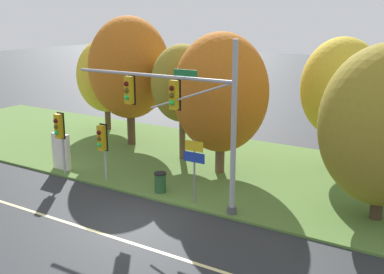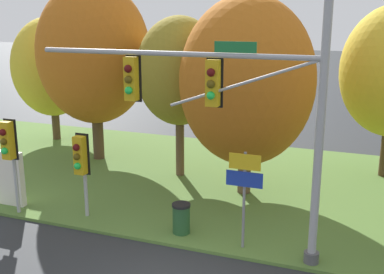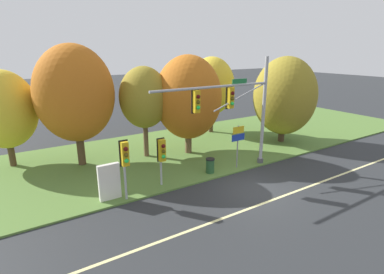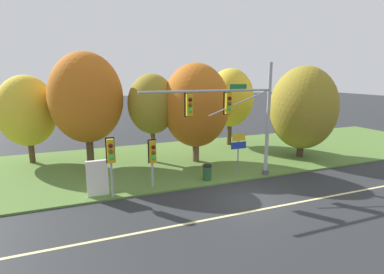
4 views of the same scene
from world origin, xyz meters
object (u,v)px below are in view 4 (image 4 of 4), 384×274
at_px(tree_left_of_mast, 86,98).
at_px(info_kiosk, 97,178).
at_px(pedestrian_signal_further_along, 111,155).
at_px(tree_nearest_road, 27,111).
at_px(tree_behind_signpost, 152,104).
at_px(tree_mid_verge, 196,106).
at_px(traffic_signal_mast, 236,112).
at_px(tree_right_far, 303,108).
at_px(route_sign_post, 238,147).
at_px(tree_tall_centre, 230,98).
at_px(trash_bin, 207,172).
at_px(pedestrian_signal_near_kerb, 153,154).

height_order(tree_left_of_mast, info_kiosk, tree_left_of_mast).
bearing_deg(pedestrian_signal_further_along, tree_nearest_road, 118.39).
height_order(tree_behind_signpost, tree_mid_verge, tree_mid_verge).
bearing_deg(info_kiosk, tree_mid_verge, 29.08).
bearing_deg(pedestrian_signal_further_along, tree_mid_verge, 35.37).
bearing_deg(tree_nearest_road, pedestrian_signal_further_along, -61.61).
height_order(traffic_signal_mast, tree_right_far, traffic_signal_mast).
height_order(route_sign_post, tree_right_far, tree_right_far).
relative_size(tree_behind_signpost, tree_mid_verge, 0.90).
relative_size(pedestrian_signal_further_along, tree_tall_centre, 0.47).
bearing_deg(trash_bin, tree_tall_centre, 53.82).
bearing_deg(trash_bin, route_sign_post, -7.15).
distance_m(tree_nearest_road, tree_mid_verge, 11.89).
bearing_deg(info_kiosk, tree_behind_signpost, 49.57).
height_order(tree_nearest_road, info_kiosk, tree_nearest_road).
xyz_separation_m(pedestrian_signal_near_kerb, tree_behind_signpost, (1.28, 5.07, 2.24)).
bearing_deg(pedestrian_signal_further_along, pedestrian_signal_near_kerb, 13.61).
height_order(pedestrian_signal_further_along, trash_bin, pedestrian_signal_further_along).
xyz_separation_m(pedestrian_signal_near_kerb, trash_bin, (3.35, 0.10, -1.50)).
xyz_separation_m(traffic_signal_mast, tree_left_of_mast, (-8.03, 6.19, 0.59)).
distance_m(tree_mid_verge, tree_tall_centre, 6.18).
distance_m(route_sign_post, trash_bin, 2.45).
bearing_deg(tree_mid_verge, tree_behind_signpost, 161.41).
bearing_deg(tree_behind_signpost, tree_right_far, -13.86).
height_order(tree_left_of_mast, tree_mid_verge, tree_left_of_mast).
bearing_deg(tree_left_of_mast, route_sign_post, -35.73).
relative_size(tree_left_of_mast, trash_bin, 8.38).
relative_size(pedestrian_signal_near_kerb, tree_mid_verge, 0.39).
bearing_deg(traffic_signal_mast, tree_behind_signpost, 124.55).
xyz_separation_m(tree_behind_signpost, tree_tall_centre, (7.79, 2.85, 0.02)).
distance_m(pedestrian_signal_near_kerb, tree_tall_centre, 12.25).
bearing_deg(route_sign_post, trash_bin, 172.85).
height_order(tree_right_far, info_kiosk, tree_right_far).
distance_m(traffic_signal_mast, route_sign_post, 2.26).
xyz_separation_m(pedestrian_signal_further_along, tree_behind_signpost, (3.57, 5.62, 1.90)).
height_order(route_sign_post, tree_nearest_road, tree_nearest_road).
bearing_deg(tree_nearest_road, tree_mid_verge, -19.68).
distance_m(route_sign_post, tree_left_of_mast, 10.68).
xyz_separation_m(pedestrian_signal_further_along, tree_tall_centre, (11.37, 8.47, 1.91)).
relative_size(traffic_signal_mast, tree_mid_verge, 1.16).
bearing_deg(tree_right_far, trash_bin, -165.90).
xyz_separation_m(tree_nearest_road, tree_mid_verge, (11.19, -4.00, 0.35)).
bearing_deg(route_sign_post, tree_right_far, 19.67).
xyz_separation_m(tree_left_of_mast, trash_bin, (6.39, -5.77, -4.25)).
xyz_separation_m(tree_left_of_mast, tree_mid_verge, (7.27, -1.79, -0.62)).
bearing_deg(tree_right_far, tree_mid_verge, 167.93).
bearing_deg(trash_bin, traffic_signal_mast, -14.51).
height_order(route_sign_post, trash_bin, route_sign_post).
bearing_deg(tree_nearest_road, trash_bin, -37.73).
bearing_deg(tree_behind_signpost, trash_bin, -67.36).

